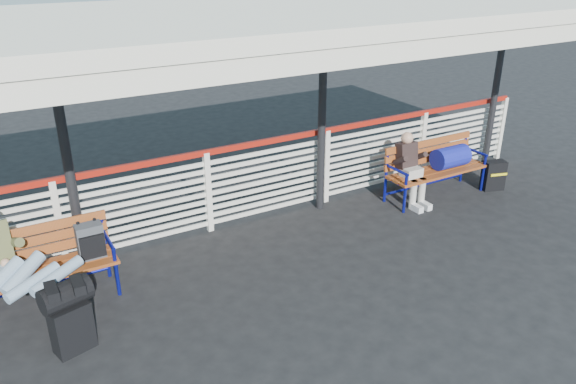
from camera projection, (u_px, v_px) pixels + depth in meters
ground at (273, 295)px, 6.67m from camera, size 60.00×60.00×0.00m
fence at (208, 189)px, 7.90m from camera, size 12.08×0.08×1.24m
canopy at (232, 22)px, 6.12m from camera, size 12.60×3.60×3.16m
luggage_stack at (69, 314)px, 5.60m from camera, size 0.54×0.39×0.80m
bench_left at (46, 256)px, 6.35m from camera, size 1.80×0.56×0.92m
bench_right at (443, 160)px, 9.12m from camera, size 1.80×0.56×0.92m
traveler_man at (18, 269)px, 5.88m from camera, size 0.94×1.64×0.77m
companion_person at (411, 168)px, 8.80m from camera, size 0.32×0.66×1.15m
suitcase_side at (493, 175)px, 9.44m from camera, size 0.40×0.31×0.50m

